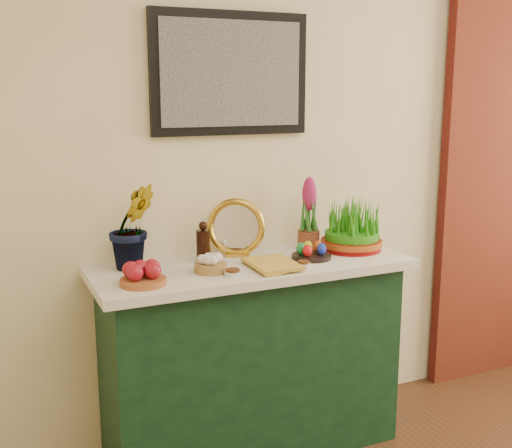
{
  "coord_description": "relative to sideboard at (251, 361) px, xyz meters",
  "views": [
    {
      "loc": [
        -1.5,
        -0.48,
        1.63
      ],
      "look_at": [
        -0.4,
        1.95,
        1.07
      ],
      "focal_mm": 45.0,
      "sensor_mm": 36.0,
      "label": 1
    }
  ],
  "objects": [
    {
      "name": "wheatgrass_sabzeh",
      "position": [
        0.52,
        0.01,
        0.57
      ],
      "size": [
        0.29,
        0.29,
        0.24
      ],
      "color": "#7B0706",
      "rests_on": "tablecloth"
    },
    {
      "name": "garlic_basket",
      "position": [
        -0.22,
        -0.07,
        0.5
      ],
      "size": [
        0.17,
        0.17,
        0.08
      ],
      "color": "#A67F43",
      "rests_on": "tablecloth"
    },
    {
      "name": "hyacinth_pink",
      "position": [
        0.35,
        0.12,
        0.62
      ],
      "size": [
        0.1,
        0.1,
        0.34
      ],
      "color": "brown",
      "rests_on": "tablecloth"
    },
    {
      "name": "tablecloth",
      "position": [
        0.0,
        0.0,
        0.45
      ],
      "size": [
        1.4,
        0.55,
        0.04
      ],
      "primitive_type": "cube",
      "color": "white",
      "rests_on": "sideboard"
    },
    {
      "name": "spice_dish_left",
      "position": [
        -0.15,
        -0.16,
        0.48
      ],
      "size": [
        0.07,
        0.07,
        0.03
      ],
      "color": "silver",
      "rests_on": "tablecloth"
    },
    {
      "name": "egg_plate",
      "position": [
        0.27,
        -0.05,
        0.49
      ],
      "size": [
        0.23,
        0.23,
        0.07
      ],
      "color": "black",
      "rests_on": "tablecloth"
    },
    {
      "name": "sideboard",
      "position": [
        0.0,
        0.0,
        0.0
      ],
      "size": [
        1.3,
        0.45,
        0.85
      ],
      "primitive_type": "cube",
      "color": "#163E1F",
      "rests_on": "ground"
    },
    {
      "name": "mirror",
      "position": [
        -0.02,
        0.13,
        0.59
      ],
      "size": [
        0.27,
        0.16,
        0.27
      ],
      "color": "gold",
      "rests_on": "tablecloth"
    },
    {
      "name": "apple_bowl",
      "position": [
        -0.52,
        -0.13,
        0.5
      ],
      "size": [
        0.19,
        0.19,
        0.09
      ],
      "color": "#A2542A",
      "rests_on": "tablecloth"
    },
    {
      "name": "spice_dish_right",
      "position": [
        0.17,
        -0.16,
        0.48
      ],
      "size": [
        0.06,
        0.06,
        0.03
      ],
      "color": "silver",
      "rests_on": "tablecloth"
    },
    {
      "name": "hyacinth_green",
      "position": [
        -0.49,
        0.11,
        0.71
      ],
      "size": [
        0.26,
        0.23,
        0.48
      ],
      "primitive_type": "imported",
      "rotation": [
        0.0,
        0.0,
        0.1
      ],
      "color": "#2B7024",
      "rests_on": "tablecloth"
    },
    {
      "name": "vinegar_cruet",
      "position": [
        -0.19,
        0.09,
        0.54
      ],
      "size": [
        0.06,
        0.06,
        0.18
      ],
      "color": "black",
      "rests_on": "tablecloth"
    },
    {
      "name": "book",
      "position": [
        -0.05,
        -0.12,
        0.48
      ],
      "size": [
        0.18,
        0.25,
        0.03
      ],
      "primitive_type": "imported",
      "rotation": [
        0.0,
        0.0,
        -0.02
      ],
      "color": "gold",
      "rests_on": "tablecloth"
    }
  ]
}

